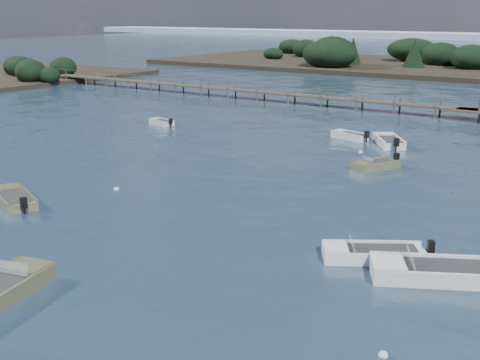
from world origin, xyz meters
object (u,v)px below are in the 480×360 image
Objects in this scene: tender_far_white at (350,137)px; dinghy_extra_b at (388,143)px; dinghy_mid_white_b at (373,256)px; dinghy_mid_white_a at (440,274)px; tender_far_grey at (162,123)px; dinghy_extra_a at (376,166)px; jetty at (261,92)px; dinghy_mid_grey at (14,200)px.

dinghy_extra_b is at bearing -6.24° from tender_far_white.
dinghy_extra_b reaches higher than dinghy_mid_white_b.
tender_far_white is at bearing 121.67° from dinghy_mid_white_a.
tender_far_grey is at bearing -170.79° from dinghy_extra_b.
dinghy_extra_b is at bearing 104.71° from dinghy_extra_a.
jetty reaches higher than tender_far_white.
dinghy_extra_b is at bearing 9.21° from tender_far_grey.
tender_far_grey is at bearing 148.54° from dinghy_mid_white_a.
dinghy_extra_a is at bearing 53.26° from dinghy_mid_grey.
dinghy_mid_white_a reaches higher than dinghy_extra_b.
dinghy_extra_a is 0.06× the size of jetty.
dinghy_mid_white_b is 48.70m from jetty.
jetty is (-10.20, 42.13, 0.82)m from dinghy_mid_grey.
dinghy_mid_white_b reaches higher than dinghy_mid_grey.
dinghy_mid_white_a is 50.88m from jetty.
dinghy_mid_white_b reaches higher than tender_far_grey.
dinghy_mid_white_b is 0.07× the size of jetty.
dinghy_extra_b is (-10.92, 23.11, 0.00)m from dinghy_mid_white_a.
dinghy_mid_white_b is at bearing -51.91° from jetty.
dinghy_extra_a reaches higher than dinghy_mid_grey.
jetty reaches higher than dinghy_extra_b.
tender_far_grey is 23.69m from dinghy_extra_a.
dinghy_mid_white_b is 16.01m from dinghy_extra_a.
dinghy_mid_grey is 1.01× the size of dinghy_mid_white_b.
dinghy_extra_a is at bearing -55.64° from tender_far_white.
dinghy_mid_white_b is (19.84, 3.81, -0.01)m from dinghy_mid_grey.
dinghy_extra_a is 33.66m from jetty.
tender_far_white is at bearing 72.83° from dinghy_mid_grey.
jetty is at bearing 130.46° from dinghy_mid_white_a.
dinghy_mid_white_a is at bearing 8.55° from dinghy_mid_grey.
jetty is (-18.52, 15.20, 0.81)m from tender_far_white.
dinghy_mid_white_a reaches higher than dinghy_extra_a.
dinghy_extra_a reaches higher than tender_far_grey.
jetty reaches higher than dinghy_mid_white_a.
dinghy_extra_b is (-2.06, 7.85, 0.02)m from dinghy_extra_a.
tender_far_white reaches higher than dinghy_extra_a.
dinghy_mid_grey is 1.05× the size of dinghy_extra_b.
dinghy_mid_grey is at bearing -114.14° from dinghy_extra_b.
tender_far_white is (-11.52, 23.12, 0.02)m from dinghy_mid_white_b.
dinghy_mid_grey is at bearing -171.45° from dinghy_mid_white_a.
dinghy_mid_grey reaches higher than tender_far_grey.
dinghy_mid_white_a is at bearing -64.70° from dinghy_extra_b.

